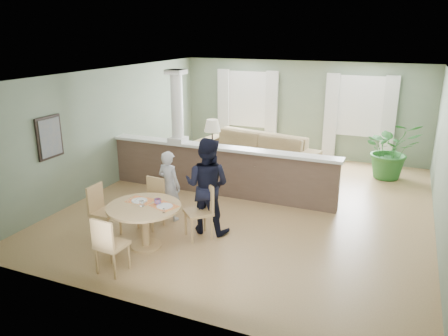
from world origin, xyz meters
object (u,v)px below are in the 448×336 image
at_px(man_person, 207,186).
at_px(chair_far_boy, 152,200).
at_px(houseplant, 391,150).
at_px(dining_table, 145,214).
at_px(chair_near, 108,243).
at_px(chair_side, 101,209).
at_px(sofa, 253,153).
at_px(chair_far_man, 202,208).
at_px(child_person, 169,186).

bearing_deg(man_person, chair_far_boy, 8.41).
height_order(houseplant, dining_table, houseplant).
distance_m(dining_table, chair_near, 0.95).
height_order(dining_table, man_person, man_person).
bearing_deg(chair_side, sofa, -14.31).
bearing_deg(chair_far_man, chair_near, -69.35).
relative_size(sofa, chair_side, 3.44).
xyz_separation_m(chair_far_man, chair_near, (-0.74, -1.66, -0.04)).
height_order(dining_table, chair_far_boy, chair_far_boy).
relative_size(sofa, dining_table, 2.64).
height_order(sofa, child_person, child_person).
height_order(houseplant, man_person, man_person).
height_order(sofa, man_person, man_person).
xyz_separation_m(chair_near, man_person, (0.72, 1.91, 0.37)).
xyz_separation_m(chair_far_boy, chair_side, (-0.59, -0.73, 0.02)).
bearing_deg(chair_side, chair_far_man, -67.39).
bearing_deg(sofa, man_person, -72.09).
xyz_separation_m(houseplant, chair_far_boy, (-3.90, -4.63, -0.22)).
xyz_separation_m(chair_far_boy, child_person, (0.15, 0.37, 0.18)).
relative_size(chair_far_boy, chair_side, 0.97).
bearing_deg(chair_near, chair_far_boy, -76.49).
height_order(chair_far_boy, chair_far_man, chair_far_man).
bearing_deg(chair_far_man, chair_side, -113.20).
bearing_deg(child_person, dining_table, 110.39).
xyz_separation_m(dining_table, chair_side, (-0.93, 0.05, -0.07)).
bearing_deg(child_person, houseplant, -120.44).
bearing_deg(child_person, chair_near, 105.43).
bearing_deg(chair_far_boy, chair_near, -74.23).
height_order(sofa, houseplant, houseplant).
distance_m(chair_far_man, chair_near, 1.82).
bearing_deg(sofa, chair_far_boy, -87.65).
height_order(sofa, dining_table, sofa).
xyz_separation_m(dining_table, chair_near, (-0.03, -0.95, -0.09)).
bearing_deg(chair_far_man, sofa, 140.98).
xyz_separation_m(sofa, man_person, (0.41, -3.67, 0.40)).
distance_m(sofa, dining_table, 4.64).
bearing_deg(chair_far_boy, child_person, 73.98).
bearing_deg(chair_side, child_person, -33.25).
xyz_separation_m(chair_far_boy, man_person, (1.03, 0.19, 0.37)).
xyz_separation_m(sofa, chair_far_boy, (-0.62, -3.86, 0.03)).
relative_size(chair_far_man, chair_side, 1.04).
bearing_deg(sofa, chair_near, -81.66).
height_order(chair_near, man_person, man_person).
bearing_deg(chair_far_boy, dining_table, -60.91).
height_order(chair_near, child_person, child_person).
bearing_deg(chair_near, houseplant, -116.20).
height_order(chair_far_man, chair_near, chair_far_man).
height_order(chair_near, chair_side, chair_side).
relative_size(houseplant, chair_near, 1.58).
distance_m(chair_near, chair_side, 1.34).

